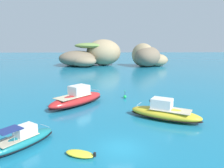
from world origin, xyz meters
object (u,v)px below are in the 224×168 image
object	(u,v)px
islet_large	(89,56)
motorboat_yellow	(165,113)
islet_small	(149,58)
dinghy_tender	(80,154)
motorboat_red	(77,99)
channel_buoy	(125,96)
motorboat_teal	(23,140)

from	to	relation	value
islet_large	motorboat_yellow	world-z (taller)	islet_large
islet_small	dinghy_tender	size ratio (longest dim) A/B	7.55
islet_small	dinghy_tender	bearing A→B (deg)	-106.47
islet_small	dinghy_tender	distance (m)	73.08
motorboat_red	channel_buoy	bearing A→B (deg)	25.44
islet_small	motorboat_teal	world-z (taller)	islet_small
motorboat_red	channel_buoy	xyz separation A→B (m)	(7.86, 3.74, -0.68)
islet_small	channel_buoy	distance (m)	53.38
dinghy_tender	channel_buoy	size ratio (longest dim) A/B	1.92
motorboat_yellow	motorboat_teal	distance (m)	16.60
motorboat_red	islet_small	bearing A→B (deg)	67.44
islet_large	motorboat_teal	xyz separation A→B (m)	(-1.23, -72.42, -3.40)
motorboat_yellow	dinghy_tender	distance (m)	12.93
motorboat_teal	channel_buoy	xyz separation A→B (m)	(11.27, 16.91, -0.33)
islet_large	motorboat_yellow	size ratio (longest dim) A/B	3.36
islet_large	motorboat_red	distance (m)	59.37
motorboat_yellow	islet_small	bearing A→B (deg)	79.92
motorboat_yellow	motorboat_red	distance (m)	13.61
islet_small	islet_large	bearing A→B (deg)	170.08
motorboat_yellow	motorboat_red	xyz separation A→B (m)	(-11.86, 6.67, 0.13)
islet_large	motorboat_red	size ratio (longest dim) A/B	3.16
motorboat_teal	islet_small	bearing A→B (deg)	68.93
islet_large	motorboat_teal	size ratio (longest dim) A/B	4.74
islet_large	motorboat_yellow	distance (m)	67.48
motorboat_yellow	channel_buoy	world-z (taller)	motorboat_yellow
islet_small	motorboat_red	distance (m)	59.48
islet_small	channel_buoy	bearing A→B (deg)	-106.29
motorboat_teal	dinghy_tender	size ratio (longest dim) A/B	2.29
motorboat_teal	motorboat_red	size ratio (longest dim) A/B	0.67
islet_small	motorboat_yellow	xyz separation A→B (m)	(-10.94, -61.55, -2.70)
islet_small	dinghy_tender	xyz separation A→B (m)	(-20.70, -70.00, -3.37)
motorboat_red	channel_buoy	size ratio (longest dim) A/B	6.62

